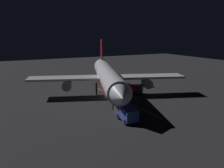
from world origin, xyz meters
The scene contains 10 objects.
ground_plane centered at (0.00, 0.00, -0.10)m, with size 180.00×180.00×0.20m, color #28282D.
apron_guide_stripe centered at (-1.80, 4.00, 0.00)m, with size 0.24×26.72×0.01m, color gold.
airliner centered at (-0.21, -0.59, 4.79)m, with size 35.29×39.78×12.63m.
baggage_truck centered at (3.99, 14.94, 1.22)m, with size 2.85×6.25×2.36m.
catering_truck centered at (-6.32, -1.11, 1.18)m, with size 5.86×5.67×2.23m.
ground_crew_worker centered at (3.89, 13.18, 0.89)m, with size 0.40×0.40×1.74m.
traffic_cone_near_left centered at (0.23, 9.47, 0.25)m, with size 0.50×0.50×0.55m.
traffic_cone_near_right centered at (-8.78, 5.34, 0.25)m, with size 0.50×0.50×0.55m.
traffic_cone_under_wing centered at (-1.06, 5.65, 0.25)m, with size 0.50×0.50×0.55m.
traffic_cone_far centered at (2.94, 11.21, 0.25)m, with size 0.50×0.50×0.55m.
Camera 1 is at (24.25, 49.06, 14.51)m, focal length 39.70 mm.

